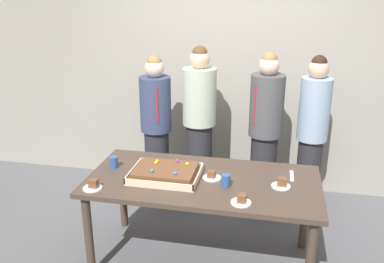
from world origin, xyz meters
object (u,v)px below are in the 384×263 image
Objects in this scene: drink_cup_middle at (114,162)px; drink_cup_nearest at (226,181)px; person_serving_front at (156,129)px; plated_slice_far_right at (212,176)px; party_table at (203,189)px; person_striped_tie_right at (199,125)px; plated_slice_near_left at (241,200)px; person_green_shirt_behind at (265,133)px; person_far_right_suit at (312,134)px; plated_slice_near_right at (93,186)px; sheet_cake at (165,173)px; cake_server_utensil at (292,176)px; plated_slice_far_left at (281,184)px.

drink_cup_nearest is at bearing -8.60° from drink_cup_middle.
plated_slice_far_right is at bearing 18.36° from person_serving_front.
party_table is 1.06m from person_striped_tie_right.
plated_slice_near_left is 1.50× the size of drink_cup_nearest.
plated_slice_far_right is 0.09× the size of person_green_shirt_behind.
person_green_shirt_behind is 1.02× the size of person_far_right_suit.
plated_slice_far_right is (0.07, 0.03, 0.11)m from party_table.
person_serving_front is (-0.87, 1.03, 0.01)m from drink_cup_nearest.
plated_slice_near_right is at bearing -91.57° from drink_cup_middle.
drink_cup_nearest is 0.06× the size of person_striped_tie_right.
person_striped_tie_right is (-0.43, 1.11, 0.06)m from drink_cup_nearest.
plated_slice_near_left is (0.34, -0.32, 0.11)m from party_table.
person_green_shirt_behind reaches higher than plated_slice_near_right.
person_far_right_suit is (1.71, 1.38, 0.06)m from plated_slice_near_right.
drink_cup_middle is 1.97m from person_far_right_suit.
person_far_right_suit is (1.14, 0.03, -0.02)m from person_striped_tie_right.
sheet_cake is 1.04m from cake_server_utensil.
sheet_cake is 1.63m from person_far_right_suit.
plated_slice_far_left is at bearing 11.25° from drink_cup_nearest.
plated_slice_far_right is 1.00m from person_green_shirt_behind.
sheet_cake reaches higher than drink_cup_middle.
plated_slice_far_right is (0.37, 0.06, -0.02)m from sheet_cake.
sheet_cake is 3.74× the size of plated_slice_far_right.
person_serving_front reaches higher than sheet_cake.
plated_slice_near_right is at bearing -160.38° from cake_server_utensil.
person_serving_front is at bearing 143.94° from plated_slice_far_left.
sheet_cake is at bearing 155.49° from plated_slice_near_left.
plated_slice_far_left is at bearing 13.15° from plated_slice_near_right.
person_striped_tie_right is at bearing -39.98° from person_far_right_suit.
sheet_cake is 0.35× the size of person_serving_front.
cake_server_utensil is at bearing 15.98° from party_table.
party_table is 1.17m from person_serving_front.
plated_slice_near_right is 0.09× the size of person_serving_front.
plated_slice_far_right is 0.09× the size of person_serving_front.
cake_server_utensil is at bearing 41.06° from person_serving_front.
sheet_cake reaches higher than cake_server_utensil.
drink_cup_middle is (-0.86, 0.03, 0.03)m from plated_slice_far_right.
plated_slice_far_left is 1.00× the size of plated_slice_far_right.
plated_slice_near_left is 1.49m from person_far_right_suit.
sheet_cake is at bearing 173.31° from drink_cup_nearest.
person_green_shirt_behind is (0.25, 1.04, 0.04)m from drink_cup_nearest.
drink_cup_nearest is at bearing 13.96° from plated_slice_near_right.
drink_cup_middle is 0.50× the size of cake_server_utensil.
plated_slice_far_right is at bearing 127.80° from plated_slice_near_left.
plated_slice_far_left is 0.09× the size of person_far_right_suit.
sheet_cake is 0.59m from plated_slice_near_right.
person_serving_front reaches higher than plated_slice_far_right.
person_far_right_suit reaches higher than party_table.
plated_slice_near_right is at bearing -18.71° from person_striped_tie_right.
plated_slice_near_left is 0.45m from plated_slice_far_right.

